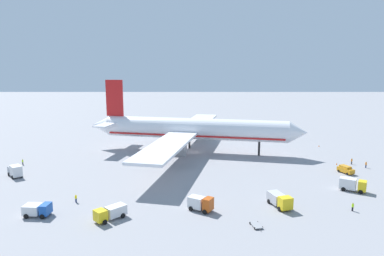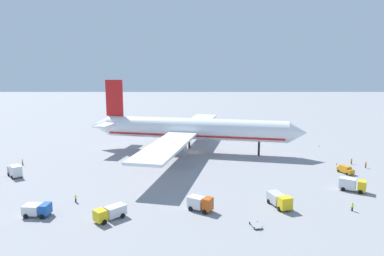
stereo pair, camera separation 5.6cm
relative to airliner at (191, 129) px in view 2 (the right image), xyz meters
The scene contains 22 objects.
ground_plane 7.69m from the airliner, 12.92° to the right, with size 600.00×600.00×0.00m, color gray.
airliner is the anchor object (origin of this frame).
service_truck_0 51.36m from the airliner, 45.09° to the right, with size 5.74×4.59×2.81m.
service_truck_1 47.11m from the airliner, 87.55° to the right, with size 5.16×4.26×2.84m.
service_truck_2 51.64m from the airliner, 149.53° to the right, with size 5.17×5.36×3.06m.
service_truck_3 48.55m from the airliner, 68.56° to the right, with size 4.02×6.51×2.75m.
service_truck_4 56.96m from the airliner, 119.85° to the right, with size 4.86×3.05×2.39m.
service_truck_5 52.90m from the airliner, 105.83° to the right, with size 5.63×5.67×2.40m.
service_van 47.00m from the airliner, 29.66° to the right, with size 3.35×4.67×1.97m.
baggage_cart_0 67.60m from the airliner, 52.42° to the left, with size 2.33×3.53×1.47m.
baggage_cart_1 58.21m from the airliner, 126.78° to the left, with size 2.98×1.87×0.40m.
baggage_cart_2 55.03m from the airliner, 77.90° to the right, with size 2.01×3.44×0.40m.
ground_worker_0 48.70m from the airliner, 17.64° to the right, with size 0.54×0.54×1.73m.
ground_worker_1 51.98m from the airliner, 20.66° to the right, with size 0.57×0.57×1.75m.
ground_worker_2 49.05m from the airliner, 118.63° to the right, with size 0.57×0.57×1.71m.
ground_worker_3 50.57m from the airliner, 162.45° to the right, with size 0.47×0.47×1.62m.
ground_worker_4 56.65m from the airliner, 56.46° to the right, with size 0.54×0.54×1.64m.
traffic_cone_0 45.89m from the airliner, 51.83° to the left, with size 0.36×0.36×0.55m, color orange.
traffic_cone_1 56.51m from the airliner, 131.65° to the left, with size 0.36×0.36×0.55m, color orange.
traffic_cone_2 49.55m from the airliner, 59.96° to the left, with size 0.36×0.36×0.55m, color orange.
traffic_cone_3 46.22m from the airliner, ahead, with size 0.36×0.36×0.55m, color orange.
traffic_cone_4 44.79m from the airliner, 19.88° to the right, with size 0.36×0.36×0.55m, color orange.
Camera 2 is at (-0.80, -107.43, 26.72)m, focal length 31.55 mm.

